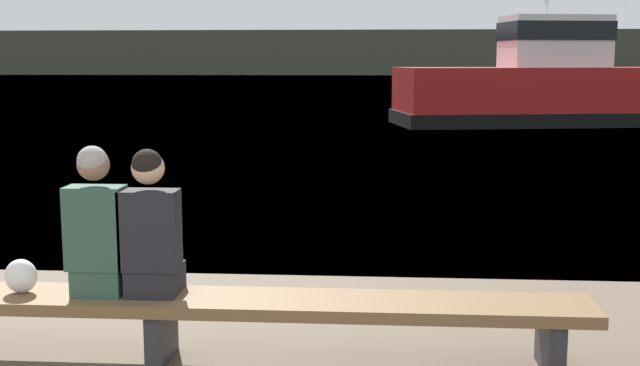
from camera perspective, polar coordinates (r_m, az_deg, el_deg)
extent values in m
plane|color=#5684A3|center=(127.65, 3.55, 7.75)|extent=(240.00, 240.00, 0.00)
cube|color=#424738|center=(122.43, 3.54, 9.22)|extent=(600.00, 12.00, 6.47)
cube|color=brown|center=(5.78, -11.26, -8.26)|extent=(5.99, 0.55, 0.09)
cube|color=#2D2D33|center=(5.78, 16.06, -10.88)|extent=(0.12, 0.47, 0.38)
cube|color=#2D2D33|center=(5.85, -11.20, -10.45)|extent=(0.12, 0.47, 0.38)
cube|color=#2D4C3D|center=(5.94, -15.18, -6.55)|extent=(0.35, 0.39, 0.19)
cube|color=#2D4C3D|center=(5.76, -15.64, -3.08)|extent=(0.40, 0.22, 0.58)
sphere|color=#846047|center=(5.69, -15.82, 1.28)|extent=(0.22, 0.22, 0.22)
sphere|color=gray|center=(5.67, -15.89, 1.53)|extent=(0.21, 0.21, 0.21)
cube|color=black|center=(5.83, -11.62, -6.72)|extent=(0.35, 0.39, 0.19)
cube|color=black|center=(5.65, -12.00, -3.30)|extent=(0.40, 0.22, 0.56)
sphere|color=tan|center=(5.58, -12.14, 1.05)|extent=(0.23, 0.23, 0.23)
sphere|color=black|center=(5.56, -12.20, 1.32)|extent=(0.21, 0.21, 0.21)
ellipsoid|color=white|center=(6.08, -20.49, -6.22)|extent=(0.23, 0.17, 0.24)
cube|color=#A81919|center=(27.53, 15.29, 5.99)|extent=(9.63, 4.90, 1.87)
cube|color=black|center=(27.57, 15.23, 4.51)|extent=(9.83, 5.07, 0.45)
cube|color=silver|center=(27.69, 16.33, 9.62)|extent=(3.52, 2.52, 1.66)
cube|color=black|center=(27.70, 16.36, 10.31)|extent=(3.60, 2.59, 0.60)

